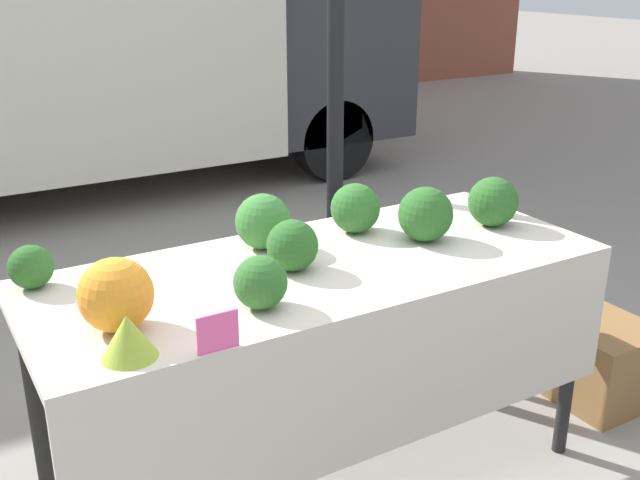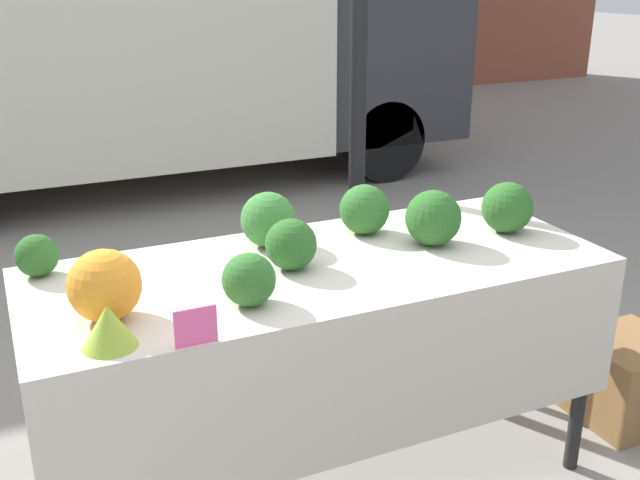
{
  "view_description": "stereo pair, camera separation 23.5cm",
  "coord_description": "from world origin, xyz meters",
  "px_view_note": "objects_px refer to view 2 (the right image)",
  "views": [
    {
      "loc": [
        -1.12,
        -1.9,
        1.73
      ],
      "look_at": [
        0.0,
        0.0,
        0.91
      ],
      "focal_mm": 42.0,
      "sensor_mm": 36.0,
      "label": 1
    },
    {
      "loc": [
        -0.91,
        -2.0,
        1.73
      ],
      "look_at": [
        0.0,
        0.0,
        0.91
      ],
      "focal_mm": 42.0,
      "sensor_mm": 36.0,
      "label": 2
    }
  ],
  "objects_px": {
    "orange_cauliflower": "(104,285)",
    "produce_crate": "(626,379)",
    "price_sign": "(196,326)",
    "parked_truck": "(128,17)"
  },
  "relations": [
    {
      "from": "orange_cauliflower",
      "to": "price_sign",
      "type": "distance_m",
      "value": 0.3
    },
    {
      "from": "parked_truck",
      "to": "price_sign",
      "type": "bearing_deg",
      "value": -99.3
    },
    {
      "from": "price_sign",
      "to": "orange_cauliflower",
      "type": "bearing_deg",
      "value": 126.71
    },
    {
      "from": "orange_cauliflower",
      "to": "produce_crate",
      "type": "relative_size",
      "value": 0.53
    },
    {
      "from": "price_sign",
      "to": "produce_crate",
      "type": "relative_size",
      "value": 0.29
    },
    {
      "from": "parked_truck",
      "to": "orange_cauliflower",
      "type": "distance_m",
      "value": 4.4
    },
    {
      "from": "parked_truck",
      "to": "produce_crate",
      "type": "height_order",
      "value": "parked_truck"
    },
    {
      "from": "price_sign",
      "to": "parked_truck",
      "type": "bearing_deg",
      "value": 80.7
    },
    {
      "from": "price_sign",
      "to": "produce_crate",
      "type": "xyz_separation_m",
      "value": [
        1.78,
        0.22,
        -0.71
      ]
    },
    {
      "from": "parked_truck",
      "to": "price_sign",
      "type": "height_order",
      "value": "parked_truck"
    }
  ]
}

